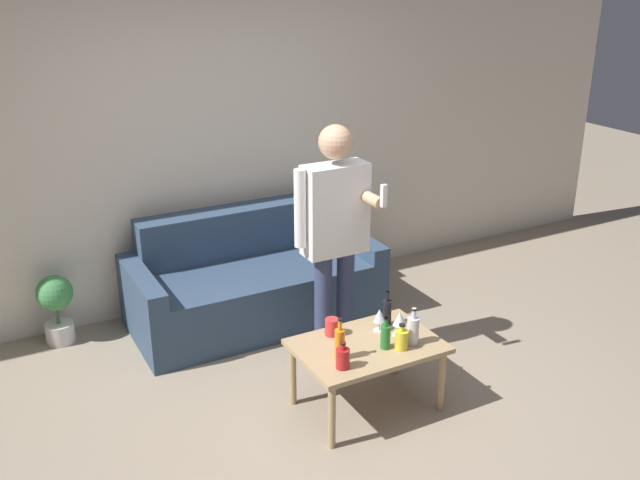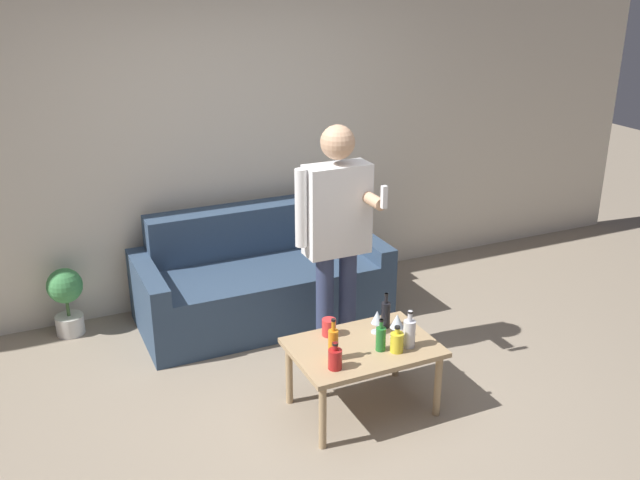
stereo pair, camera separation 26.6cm
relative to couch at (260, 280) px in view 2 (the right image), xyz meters
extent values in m
plane|color=gray|center=(-0.09, -1.62, -0.29)|extent=(16.00, 16.00, 0.00)
cube|color=beige|center=(-0.09, 0.50, 1.06)|extent=(8.00, 0.06, 2.70)
cube|color=#334760|center=(0.00, -0.17, -0.07)|extent=(1.56, 0.63, 0.44)
cube|color=#334760|center=(0.00, 0.26, 0.11)|extent=(1.56, 0.24, 0.81)
cube|color=#334760|center=(-0.85, -0.05, -0.01)|extent=(0.14, 0.87, 0.56)
cube|color=#334760|center=(0.85, -0.05, -0.01)|extent=(0.14, 0.87, 0.56)
cube|color=tan|center=(0.13, -1.44, 0.13)|extent=(0.86, 0.59, 0.03)
cylinder|color=tan|center=(-0.25, -1.68, -0.09)|extent=(0.04, 0.04, 0.41)
cylinder|color=tan|center=(0.51, -1.68, -0.09)|extent=(0.04, 0.04, 0.41)
cylinder|color=tan|center=(-0.25, -1.19, -0.09)|extent=(0.04, 0.04, 0.41)
cylinder|color=tan|center=(0.51, -1.19, -0.09)|extent=(0.04, 0.04, 0.41)
cylinder|color=#23752D|center=(0.19, -1.53, 0.22)|extent=(0.06, 0.06, 0.14)
cylinder|color=#23752D|center=(0.19, -1.53, 0.32)|extent=(0.02, 0.02, 0.06)
cylinder|color=black|center=(0.19, -1.53, 0.34)|extent=(0.03, 0.03, 0.01)
cylinder|color=orange|center=(-0.10, -1.51, 0.24)|extent=(0.06, 0.06, 0.18)
cylinder|color=orange|center=(-0.10, -1.51, 0.37)|extent=(0.02, 0.02, 0.07)
cylinder|color=black|center=(-0.10, -1.51, 0.40)|extent=(0.03, 0.03, 0.01)
cylinder|color=black|center=(0.36, -1.29, 0.23)|extent=(0.06, 0.06, 0.16)
cylinder|color=black|center=(0.36, -1.29, 0.34)|extent=(0.02, 0.02, 0.06)
cylinder|color=black|center=(0.36, -1.29, 0.37)|extent=(0.02, 0.02, 0.01)
cylinder|color=yellow|center=(0.27, -1.58, 0.20)|extent=(0.08, 0.08, 0.12)
cylinder|color=yellow|center=(0.27, -1.58, 0.29)|extent=(0.03, 0.03, 0.05)
cylinder|color=black|center=(0.27, -1.58, 0.30)|extent=(0.03, 0.03, 0.01)
cylinder|color=silver|center=(0.37, -1.56, 0.23)|extent=(0.07, 0.07, 0.17)
cylinder|color=silver|center=(0.37, -1.56, 0.35)|extent=(0.03, 0.03, 0.07)
cylinder|color=black|center=(0.37, -1.56, 0.37)|extent=(0.03, 0.03, 0.01)
cylinder|color=#B21E1E|center=(-0.13, -1.60, 0.20)|extent=(0.08, 0.08, 0.12)
cylinder|color=#B21E1E|center=(-0.13, -1.60, 0.28)|extent=(0.03, 0.03, 0.05)
cylinder|color=black|center=(-0.13, -1.60, 0.30)|extent=(0.03, 0.03, 0.01)
cylinder|color=silver|center=(0.28, -1.33, 0.15)|extent=(0.07, 0.07, 0.01)
cylinder|color=silver|center=(0.28, -1.33, 0.18)|extent=(0.01, 0.01, 0.06)
cone|color=silver|center=(0.28, -1.33, 0.25)|extent=(0.08, 0.08, 0.08)
cylinder|color=silver|center=(0.36, -1.44, 0.15)|extent=(0.08, 0.08, 0.01)
cylinder|color=silver|center=(0.36, -1.44, 0.18)|extent=(0.01, 0.01, 0.06)
cone|color=silver|center=(0.36, -1.44, 0.26)|extent=(0.08, 0.08, 0.09)
cylinder|color=red|center=(0.00, -1.24, 0.20)|extent=(0.09, 0.09, 0.11)
cylinder|color=navy|center=(0.16, -0.84, 0.10)|extent=(0.12, 0.12, 0.79)
cylinder|color=navy|center=(0.33, -0.84, 0.10)|extent=(0.12, 0.12, 0.79)
cube|color=white|center=(0.24, -0.84, 0.79)|extent=(0.42, 0.19, 0.59)
sphere|color=tan|center=(0.24, -0.84, 1.23)|extent=(0.22, 0.22, 0.22)
cylinder|color=white|center=(-0.01, -0.84, 0.84)|extent=(0.08, 0.08, 0.50)
cylinder|color=tan|center=(0.41, -0.97, 0.88)|extent=(0.08, 0.27, 0.08)
cube|color=white|center=(0.41, -1.14, 0.94)|extent=(0.03, 0.03, 0.14)
cylinder|color=silver|center=(-1.38, 0.30, -0.22)|extent=(0.20, 0.20, 0.15)
cylinder|color=#476B38|center=(-1.38, 0.30, -0.07)|extent=(0.02, 0.02, 0.15)
sphere|color=#428E4C|center=(-1.38, 0.30, 0.09)|extent=(0.25, 0.25, 0.25)
camera|label=1|loc=(-1.88, -4.57, 2.25)|focal=40.00mm
camera|label=2|loc=(-1.64, -4.69, 2.25)|focal=40.00mm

